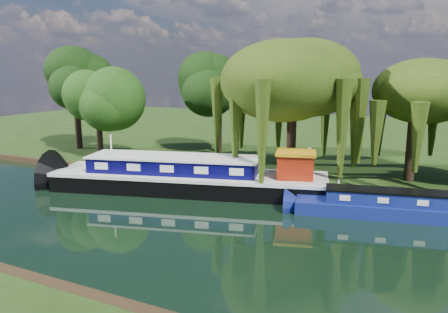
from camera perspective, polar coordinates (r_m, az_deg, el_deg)
The scene contains 12 objects.
ground at distance 22.29m, azimuth 2.30°, elevation -10.59°, with size 120.00×120.00×0.00m, color black.
far_bank at distance 54.19m, azimuth 17.10°, elevation 2.15°, with size 120.00×52.00×0.45m, color black.
dutch_barge at distance 30.36m, azimuth -4.37°, elevation -2.71°, with size 19.38×9.14×3.99m.
narrowboat at distance 26.91m, azimuth 22.01°, elevation -6.18°, with size 11.88×4.50×1.71m.
red_dinghy at distance 30.94m, azimuth -7.08°, elevation -4.40°, with size 2.57×3.60×0.75m, color maroon.
willow_left at distance 32.10m, azimuth 9.00°, elevation 9.53°, with size 8.00×8.00×9.59m.
willow_right at distance 33.46m, azimuth 23.69°, elevation 6.62°, with size 6.41×6.41×7.81m.
tree_far_left at distance 40.56m, azimuth -16.19°, elevation 7.30°, with size 4.87×4.87×7.85m.
tree_far_back at distance 46.47m, azimuth -18.83°, elevation 8.84°, with size 5.46×5.46×9.18m.
tree_far_mid at distance 42.01m, azimuth -0.70°, elevation 8.74°, with size 5.35×5.35×8.75m.
lamppost at distance 31.02m, azimuth 11.10°, elevation 0.11°, with size 0.36×0.36×2.56m.
mooring_posts at distance 29.65m, azimuth 8.06°, elevation -3.21°, with size 19.16×0.16×1.00m.
Camera 1 is at (8.36, -18.94, 8.26)m, focal length 35.00 mm.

